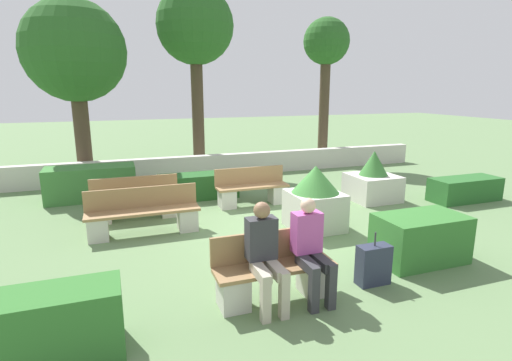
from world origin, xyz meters
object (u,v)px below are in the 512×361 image
Objects in this scene: bench_left_side at (144,216)px; tree_leftmost at (75,53)px; planter_corner_left at (373,181)px; suitcase at (373,265)px; person_seated_man at (265,251)px; tree_center_left at (195,29)px; bench_front at (274,275)px; planter_corner_right at (315,198)px; bench_back at (136,203)px; bench_right_side at (252,191)px; person_seated_woman at (311,245)px; tree_center_right at (326,49)px.

tree_leftmost reaches higher than bench_left_side.
suitcase is at bearing -125.53° from planter_corner_left.
tree_center_left is at bearing 83.38° from person_seated_man.
tree_leftmost reaches higher than bench_front.
planter_corner_right is at bearing -15.43° from bench_left_side.
planter_corner_right is (3.28, -1.86, 0.28)m from bench_back.
person_seated_man is 1.10× the size of planter_corner_left.
bench_back is at bearing 150.45° from planter_corner_right.
bench_right_side is 0.94× the size of bench_back.
planter_corner_left reaches higher than bench_left_side.
tree_center_right is at bearing 60.04° from person_seated_woman.
suitcase is at bearing -48.45° from bench_left_side.
person_seated_woman is 0.23× the size of tree_center_left.
bench_right_side is at bearing -134.80° from tree_center_right.
tree_center_right is at bearing 50.02° from bench_right_side.
bench_front is 4.39m from bench_right_side.
planter_corner_left reaches higher than bench_front.
tree_center_right is (8.13, 0.42, 0.40)m from tree_leftmost.
tree_center_right is at bearing 65.28° from suitcase.
person_seated_woman is at bearing -94.61° from bench_right_side.
tree_center_right is (3.67, 6.30, 3.46)m from planter_corner_right.
bench_back is (-1.50, 4.10, 0.01)m from bench_front.
bench_left_side is 1.14× the size of bench_back.
tree_leftmost is 0.88× the size of tree_center_left.
planter_corner_left is at bearing 2.89° from bench_back.
bench_right_side is at bearing 23.23° from bench_left_side.
person_seated_man is at bearing -102.55° from bench_right_side.
bench_back is 5.14m from suitcase.
bench_front is 9.18m from tree_leftmost.
bench_front is 0.76× the size of bench_left_side.
tree_center_left reaches higher than planter_corner_right.
tree_center_left reaches higher than bench_right_side.
person_seated_man is 1.75× the size of suitcase.
bench_back is (-2.67, -0.13, 0.00)m from bench_right_side.
tree_leftmost reaches higher than person_seated_woman.
bench_front reaches higher than suitcase.
bench_left_side is 1.02m from bench_back.
planter_corner_right reaches higher than bench_left_side.
bench_back is 0.36× the size of tree_leftmost.
bench_left_side is 9.54m from tree_center_right.
person_seated_woman reaches higher than bench_back.
bench_left_side is 3.74m from person_seated_woman.
person_seated_man is at bearing -123.04° from tree_center_right.
person_seated_man is at bearing 179.85° from person_seated_woman.
bench_left_side is 3.46m from person_seated_man.
planter_corner_left is at bearing 30.43° from planter_corner_right.
person_seated_woman reaches higher than bench_front.
bench_left_side is at bearing -77.91° from bench_back.
planter_corner_right reaches higher than suitcase.
planter_corner_right reaches higher than planter_corner_left.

